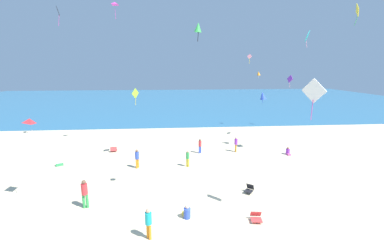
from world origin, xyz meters
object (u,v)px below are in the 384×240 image
Objects in this scene: person_6 at (288,152)px; kite_green at (198,27)px; kite_pink at (250,57)px; kite_orange at (259,73)px; cooler_box at (60,164)px; kite_magenta at (115,4)px; kite_red at (30,121)px; kite_purple at (290,79)px; kite_teal at (307,36)px; person_2 at (148,221)px; beach_chair_near_camera at (256,217)px; person_3 at (85,192)px; person_1 at (187,213)px; kite_black at (58,11)px; kite_yellow at (357,11)px; person_7 at (236,143)px; beach_chair_mid_beach at (114,149)px; beach_chair_far_left at (249,189)px; kite_lime at (135,94)px; person_0 at (137,157)px; kite_blue at (263,96)px; person_4 at (188,157)px; kite_white at (314,91)px; person_5 at (200,145)px.

kite_green reaches higher than person_6.
kite_orange is at bearing 63.26° from kite_pink.
kite_pink is (17.29, 4.98, 8.93)m from cooler_box.
kite_magenta is 13.55m from kite_red.
kite_purple is at bearing 19.28° from kite_magenta.
kite_green is (-12.16, -11.73, -1.10)m from kite_teal.
kite_red is at bearing -67.23° from person_2.
person_3 reaches higher than beach_chair_near_camera.
person_1 is 2.51m from person_2.
kite_pink is (7.15, 13.10, 8.78)m from person_1.
person_1 is at bearing -51.11° from kite_black.
kite_green is 0.58× the size of kite_yellow.
person_2 reaches higher than person_7.
kite_green is (7.11, -10.38, 9.74)m from beach_chair_mid_beach.
kite_red is at bearing -137.20° from kite_orange.
person_7 is at bearing -100.02° from beach_chair_mid_beach.
beach_chair_far_left is at bearing -121.57° from kite_purple.
person_2 is 27.17m from kite_purple.
beach_chair_mid_beach is 0.87× the size of person_1.
kite_magenta is at bearing 164.92° from kite_yellow.
kite_magenta is at bearing 123.65° from kite_lime.
beach_chair_near_camera is 0.43× the size of person_0.
person_7 is at bearing -162.61° from kite_teal.
kite_lime is (-1.94, 10.94, 4.92)m from person_2.
person_2 is 0.91× the size of person_3.
person_7 is 1.29× the size of kite_blue.
beach_chair_near_camera is 3.05m from beach_chair_far_left.
kite_pink reaches higher than kite_purple.
kite_purple reaches higher than person_0.
person_4 is 5.89m from person_7.
kite_lime is (-7.48, 10.00, 5.59)m from beach_chair_near_camera.
kite_green is (6.46, -0.45, 8.96)m from person_3.
kite_orange is at bearing 76.26° from person_0.
person_1 is 0.54× the size of kite_magenta.
kite_purple is 23.26m from kite_green.
kite_white reaches higher than kite_blue.
kite_teal reaches higher than person_5.
cooler_box is at bearing -153.39° from person_3.
person_6 is 12.78m from kite_orange.
beach_chair_near_camera is 11.73m from person_6.
kite_pink is (-2.90, 3.87, 8.80)m from person_6.
kite_white is at bearing -24.09° from person_6.
kite_teal is at bearing -72.63° from kite_orange.
beach_chair_near_camera is 0.34× the size of kite_white.
kite_yellow is (13.50, 7.03, 11.96)m from person_1.
kite_pink reaches higher than beach_chair_near_camera.
kite_blue is 16.05m from kite_magenta.
beach_chair_near_camera is 13.54m from kite_blue.
person_1 is 10.44m from person_5.
kite_pink is at bearing -140.20° from kite_purple.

